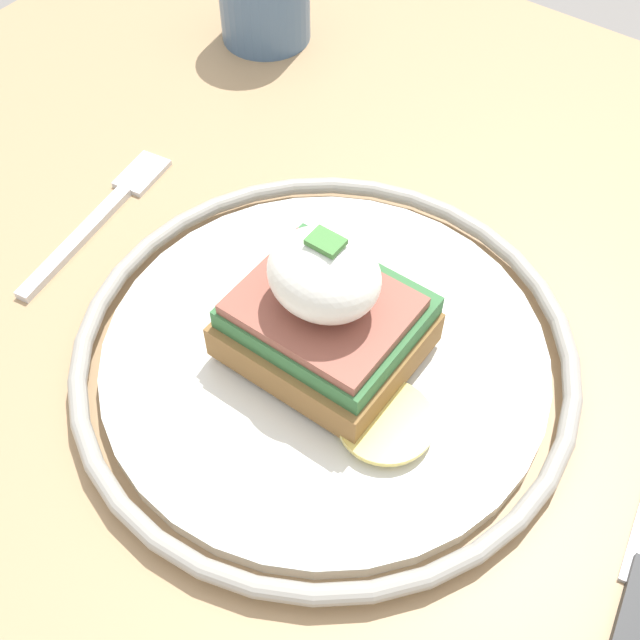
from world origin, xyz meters
name	(u,v)px	position (x,y,z in m)	size (l,w,h in m)	color
dining_table	(280,521)	(0.00, 0.00, 0.61)	(0.83, 0.87, 0.73)	tan
plate	(320,351)	(0.00, 0.05, 0.74)	(0.27, 0.27, 0.02)	silver
sandwich	(324,312)	(0.00, 0.05, 0.77)	(0.13, 0.08, 0.08)	olive
fork	(103,214)	(-0.18, 0.06, 0.73)	(0.04, 0.14, 0.00)	silver
knife	(640,582)	(0.18, 0.03, 0.73)	(0.04, 0.19, 0.01)	#2D2D2D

